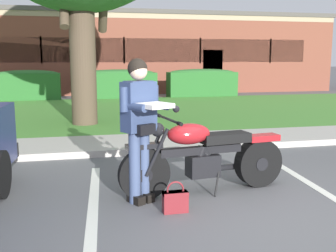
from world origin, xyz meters
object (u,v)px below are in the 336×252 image
motorcycle (211,155)px  hedge_right (202,82)px  hedge_center_left (28,85)px  brick_building (114,53)px  handbag (175,200)px  rider_person (140,119)px  hedge_center_right (119,84)px

motorcycle → hedge_right: (3.80, 12.42, 0.17)m
hedge_center_left → brick_building: brick_building is taller
handbag → brick_building: 19.74m
motorcycle → hedge_center_left: 12.89m
rider_person → handbag: size_ratio=4.74×
handbag → hedge_center_left: 13.34m
hedge_center_left → brick_building: 7.87m
handbag → hedge_center_right: hedge_center_right is taller
motorcycle → rider_person: (-0.94, -0.18, 0.53)m
handbag → hedge_center_right: (0.79, 13.02, 0.51)m
motorcycle → handbag: (-0.61, -0.60, -0.34)m
rider_person → hedge_center_left: rider_person is taller
hedge_center_left → brick_building: size_ratio=0.11×
rider_person → hedge_center_left: bearing=101.3°
hedge_right → rider_person: bearing=-110.6°
handbag → hedge_center_right: size_ratio=0.12×
handbag → hedge_center_right: bearing=86.5°
motorcycle → hedge_center_left: size_ratio=0.90×
motorcycle → handbag: bearing=-135.6°
handbag → brick_building: brick_building is taller
hedge_center_right → hedge_right: 3.63m
motorcycle → handbag: motorcycle is taller
handbag → hedge_right: hedge_right is taller
handbag → hedge_center_left: size_ratio=0.15×
hedge_center_right → brick_building: size_ratio=0.14×
rider_person → brick_building: (1.57, 19.20, 0.97)m
motorcycle → brick_building: brick_building is taller
brick_building → hedge_center_left: bearing=-121.8°
hedge_center_left → brick_building: bearing=58.2°
motorcycle → hedge_center_right: (0.17, 12.42, 0.17)m
rider_person → hedge_center_right: 12.66m
rider_person → handbag: rider_person is taller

